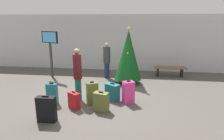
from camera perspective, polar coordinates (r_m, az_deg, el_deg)
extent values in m
plane|color=#514C47|center=(7.21, -5.49, -8.16)|extent=(16.00, 16.00, 0.00)
cube|color=silver|center=(11.03, -0.67, 7.98)|extent=(16.00, 0.20, 3.06)
cylinder|color=#4C3319|center=(8.79, 4.58, -3.24)|extent=(0.12, 0.12, 0.21)
cone|color=#0F4719|center=(8.51, 4.74, 4.38)|extent=(1.18, 1.18, 2.16)
sphere|color=#F2D84C|center=(8.39, 4.90, 12.06)|extent=(0.12, 0.12, 0.12)
sphere|color=red|center=(8.36, 4.36, 9.36)|extent=(0.08, 0.08, 0.08)
sphere|color=red|center=(8.57, 2.99, 4.78)|extent=(0.08, 0.08, 0.08)
sphere|color=red|center=(9.01, 4.35, 1.66)|extent=(0.08, 0.08, 0.08)
sphere|color=yellow|center=(8.25, 4.57, 4.86)|extent=(0.08, 0.08, 0.08)
sphere|color=yellow|center=(8.41, 5.95, 7.08)|extent=(0.08, 0.08, 0.08)
cylinder|color=#333338|center=(9.99, -17.27, 2.70)|extent=(0.12, 0.12, 1.70)
cube|color=black|center=(9.84, -17.75, 9.12)|extent=(0.95, 0.47, 0.55)
cube|color=#4CB2F2|center=(9.80, -17.86, 9.09)|extent=(0.83, 0.37, 0.47)
cube|color=brown|center=(10.21, 16.53, 0.70)|extent=(1.57, 0.44, 0.06)
cube|color=black|center=(10.19, 13.18, -0.50)|extent=(0.08, 0.35, 0.42)
cube|color=black|center=(10.38, 19.64, -0.70)|extent=(0.08, 0.35, 0.42)
cylinder|color=#19594C|center=(6.97, -9.78, -5.63)|extent=(0.22, 0.22, 0.80)
cylinder|color=#4C1419|center=(6.73, -10.07, 0.96)|extent=(0.38, 0.38, 0.85)
sphere|color=#8C6647|center=(6.64, -10.27, 5.35)|extent=(0.19, 0.19, 0.19)
cylinder|color=#1E234C|center=(9.52, -1.50, -0.15)|extent=(0.25, 0.25, 0.74)
cylinder|color=#333338|center=(9.36, -1.53, 4.41)|extent=(0.47, 0.47, 0.79)
sphere|color=tan|center=(9.29, -1.55, 7.37)|extent=(0.18, 0.18, 0.18)
cube|color=#E5388C|center=(6.67, 4.80, -6.54)|extent=(0.45, 0.41, 0.76)
cube|color=black|center=(6.54, 4.87, -3.26)|extent=(0.12, 0.09, 0.04)
cube|color=black|center=(5.79, -18.56, -10.82)|extent=(0.52, 0.23, 0.73)
cube|color=black|center=(5.64, -18.87, -7.26)|extent=(0.18, 0.04, 0.04)
cube|color=#59602D|center=(6.59, -5.78, -6.84)|extent=(0.44, 0.38, 0.76)
cube|color=black|center=(6.46, -5.87, -3.53)|extent=(0.13, 0.08, 0.04)
cube|color=#19606B|center=(6.89, -17.04, -6.70)|extent=(0.36, 0.19, 0.71)
cube|color=black|center=(6.77, -17.27, -3.74)|extent=(0.12, 0.03, 0.04)
cube|color=#19606B|center=(6.90, 0.11, -6.50)|extent=(0.56, 0.49, 0.60)
cube|color=black|center=(6.79, 0.11, -3.99)|extent=(0.16, 0.12, 0.04)
cube|color=#B2191E|center=(6.41, -11.00, -8.76)|extent=(0.44, 0.38, 0.53)
cube|color=black|center=(6.31, -11.13, -6.37)|extent=(0.13, 0.10, 0.04)
cube|color=#59602D|center=(6.12, -3.20, -9.28)|extent=(0.51, 0.37, 0.60)
cube|color=black|center=(6.00, -3.25, -6.46)|extent=(0.16, 0.07, 0.04)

